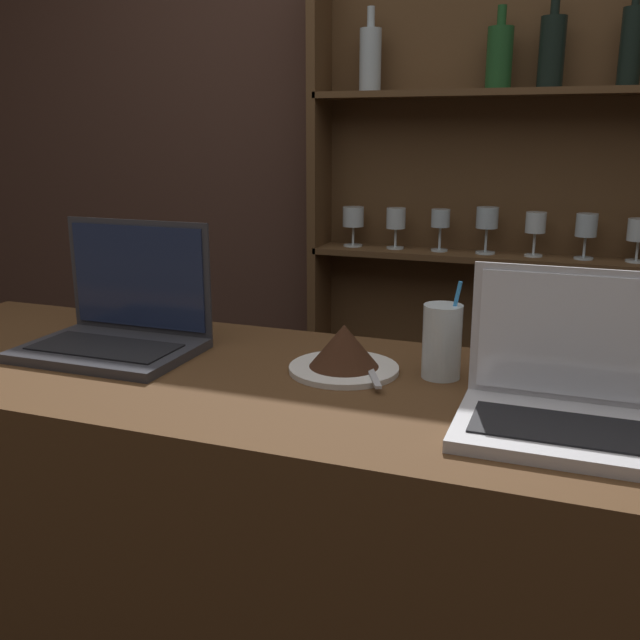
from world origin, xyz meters
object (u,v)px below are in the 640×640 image
object	(u,v)px
laptop_far	(575,397)
water_glass	(442,341)
laptop_near	(120,322)
cake_plate	(344,351)

from	to	relation	value
laptop_far	water_glass	world-z (taller)	laptop_far
laptop_near	cake_plate	size ratio (longest dim) A/B	1.65
cake_plate	laptop_near	bearing A→B (deg)	-177.16
water_glass	laptop_far	bearing A→B (deg)	-35.75
laptop_far	water_glass	size ratio (longest dim) A/B	1.85
laptop_near	laptop_far	world-z (taller)	laptop_near
laptop_near	water_glass	world-z (taller)	laptop_near
cake_plate	water_glass	world-z (taller)	water_glass
laptop_far	cake_plate	world-z (taller)	laptop_far
laptop_near	water_glass	bearing A→B (deg)	4.89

